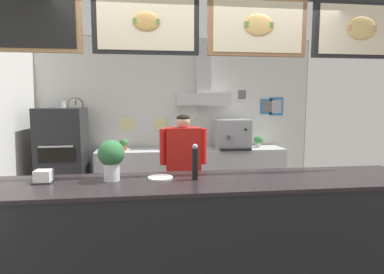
# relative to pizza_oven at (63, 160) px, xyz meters

# --- Properties ---
(back_wall_assembly) EXTENTS (4.76, 2.92, 2.76)m
(back_wall_assembly) POSITION_rel_pizza_oven_xyz_m (1.82, 0.42, 0.68)
(back_wall_assembly) COLOR gray
(back_wall_assembly) RESTS_ON ground_plane
(service_counter) EXTENTS (3.67, 0.73, 1.04)m
(service_counter) POSITION_rel_pizza_oven_xyz_m (1.79, -2.48, -0.27)
(service_counter) COLOR black
(service_counter) RESTS_ON ground_plane
(back_prep_counter) EXTENTS (3.10, 0.56, 0.89)m
(back_prep_counter) POSITION_rel_pizza_oven_xyz_m (2.00, 0.21, -0.35)
(back_prep_counter) COLOR silver
(back_prep_counter) RESTS_ON ground_plane
(pizza_oven) EXTENTS (0.67, 0.70, 1.68)m
(pizza_oven) POSITION_rel_pizza_oven_xyz_m (0.00, 0.00, 0.00)
(pizza_oven) COLOR #232326
(pizza_oven) RESTS_ON ground_plane
(shop_worker) EXTENTS (0.58, 0.22, 1.52)m
(shop_worker) POSITION_rel_pizza_oven_xyz_m (1.72, -1.14, 0.02)
(shop_worker) COLOR #232328
(shop_worker) RESTS_ON ground_plane
(espresso_machine) EXTENTS (0.56, 0.54, 0.48)m
(espresso_machine) POSITION_rel_pizza_oven_xyz_m (2.68, 0.19, 0.34)
(espresso_machine) COLOR #A3A5AD
(espresso_machine) RESTS_ON back_prep_counter
(potted_basil) EXTENTS (0.16, 0.16, 0.20)m
(potted_basil) POSITION_rel_pizza_oven_xyz_m (3.16, 0.23, 0.21)
(potted_basil) COLOR beige
(potted_basil) RESTS_ON back_prep_counter
(potted_sage) EXTENTS (0.13, 0.13, 0.19)m
(potted_sage) POSITION_rel_pizza_oven_xyz_m (0.90, 0.20, 0.20)
(potted_sage) COLOR #9E563D
(potted_sage) RESTS_ON back_prep_counter
(potted_thyme) EXTENTS (0.16, 0.16, 0.21)m
(potted_thyme) POSITION_rel_pizza_oven_xyz_m (2.05, 0.20, 0.21)
(potted_thyme) COLOR #4C4C51
(potted_thyme) RESTS_ON back_prep_counter
(potted_rosemary) EXTENTS (0.15, 0.15, 0.20)m
(potted_rosemary) POSITION_rel_pizza_oven_xyz_m (1.58, 0.22, 0.21)
(potted_rosemary) COLOR #9E563D
(potted_rosemary) RESTS_ON back_prep_counter
(pepper_grinder) EXTENTS (0.05, 0.05, 0.30)m
(pepper_grinder) POSITION_rel_pizza_oven_xyz_m (1.68, -2.44, 0.40)
(pepper_grinder) COLOR black
(pepper_grinder) RESTS_ON service_counter
(napkin_holder) EXTENTS (0.16, 0.15, 0.11)m
(napkin_holder) POSITION_rel_pizza_oven_xyz_m (0.46, -2.37, 0.29)
(napkin_holder) COLOR #262628
(napkin_holder) RESTS_ON service_counter
(condiment_plate) EXTENTS (0.21, 0.21, 0.01)m
(condiment_plate) POSITION_rel_pizza_oven_xyz_m (1.40, -2.36, 0.25)
(condiment_plate) COLOR white
(condiment_plate) RESTS_ON service_counter
(basil_vase) EXTENTS (0.21, 0.21, 0.33)m
(basil_vase) POSITION_rel_pizza_oven_xyz_m (1.00, -2.39, 0.44)
(basil_vase) COLOR silver
(basil_vase) RESTS_ON service_counter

